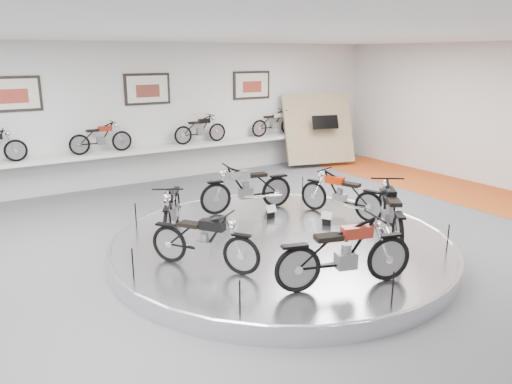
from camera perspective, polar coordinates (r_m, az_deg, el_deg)
floor at (r=9.34m, az=3.97°, el=-7.58°), size 16.00×16.00×0.00m
ceiling at (r=8.61m, az=4.48°, el=17.75°), size 16.00×16.00×0.00m
wall_back at (r=14.91m, az=-12.19°, el=8.75°), size 16.00×0.00×16.00m
orange_carpet_strip at (r=14.26m, az=26.59°, el=-1.04°), size 2.40×12.60×0.01m
dado_band at (r=15.12m, az=-11.86°, el=3.28°), size 15.68×0.04×1.10m
display_platform at (r=9.51m, az=2.91°, el=-6.16°), size 6.40×6.40×0.30m
platform_rim at (r=9.46m, az=2.92°, el=-5.48°), size 6.40×6.40×0.10m
shelf at (r=14.77m, az=-11.56°, el=4.80°), size 11.00×0.55×0.10m
poster_left at (r=13.98m, az=-26.04°, el=10.02°), size 1.35×0.06×0.88m
poster_center at (r=14.81m, az=-12.29°, el=11.42°), size 1.35×0.06×0.88m
poster_right at (r=16.35m, az=-0.49°, el=12.11°), size 1.35×0.06×0.88m
display_panel at (r=17.03m, az=7.14°, el=7.22°), size 2.56×1.52×2.30m
shelf_bike_b at (r=14.25m, az=-17.30°, el=5.73°), size 1.22×0.43×0.73m
shelf_bike_c at (r=15.29m, az=-6.37°, el=6.95°), size 1.22×0.43×0.73m
shelf_bike_d at (r=16.64m, az=2.07°, el=7.72°), size 1.22×0.43×0.73m
bike_a at (r=10.75m, az=9.65°, el=-0.18°), size 1.11×1.77×0.98m
bike_b at (r=10.94m, az=-1.07°, el=0.54°), size 1.90×0.92×1.07m
bike_c at (r=9.78m, az=-9.61°, el=-1.74°), size 1.37×1.75×0.99m
bike_d at (r=8.05m, az=-5.96°, el=-5.48°), size 1.42×1.68×0.97m
bike_e at (r=7.49m, az=10.11°, el=-6.81°), size 1.95×1.16×1.08m
bike_f at (r=9.56m, az=15.08°, el=-2.17°), size 1.61×1.87×1.08m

